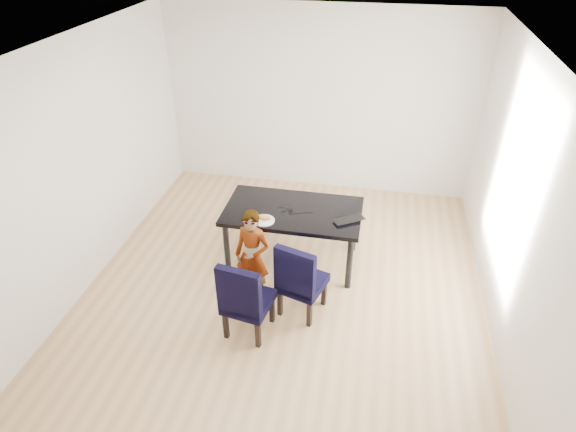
% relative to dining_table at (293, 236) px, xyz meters
% --- Properties ---
extents(floor, '(4.50, 5.00, 0.01)m').
position_rel_dining_table_xyz_m(floor, '(0.00, -0.50, -0.38)').
color(floor, tan).
rests_on(floor, ground).
extents(ceiling, '(4.50, 5.00, 0.01)m').
position_rel_dining_table_xyz_m(ceiling, '(0.00, -0.50, 2.33)').
color(ceiling, white).
rests_on(ceiling, wall_back).
extents(wall_back, '(4.50, 0.01, 2.70)m').
position_rel_dining_table_xyz_m(wall_back, '(0.00, 2.00, 0.98)').
color(wall_back, silver).
rests_on(wall_back, ground).
extents(wall_front, '(4.50, 0.01, 2.70)m').
position_rel_dining_table_xyz_m(wall_front, '(0.00, -3.00, 0.98)').
color(wall_front, silver).
rests_on(wall_front, ground).
extents(wall_left, '(0.01, 5.00, 2.70)m').
position_rel_dining_table_xyz_m(wall_left, '(-2.25, -0.50, 0.98)').
color(wall_left, white).
rests_on(wall_left, ground).
extents(wall_right, '(0.01, 5.00, 2.70)m').
position_rel_dining_table_xyz_m(wall_right, '(2.25, -0.50, 0.98)').
color(wall_right, silver).
rests_on(wall_right, ground).
extents(dining_table, '(1.60, 0.90, 0.75)m').
position_rel_dining_table_xyz_m(dining_table, '(0.00, 0.00, 0.00)').
color(dining_table, black).
rests_on(dining_table, floor).
extents(chair_left, '(0.51, 0.53, 0.93)m').
position_rel_dining_table_xyz_m(chair_left, '(-0.22, -1.23, 0.09)').
color(chair_left, black).
rests_on(chair_left, floor).
extents(chair_right, '(0.56, 0.57, 0.92)m').
position_rel_dining_table_xyz_m(chair_right, '(0.26, -0.83, 0.08)').
color(chair_right, black).
rests_on(chair_right, floor).
extents(child, '(0.45, 0.34, 1.10)m').
position_rel_dining_table_xyz_m(child, '(-0.32, -0.70, 0.18)').
color(child, orange).
rests_on(child, floor).
extents(plate, '(0.27, 0.27, 0.01)m').
position_rel_dining_table_xyz_m(plate, '(-0.28, -0.30, 0.38)').
color(plate, silver).
rests_on(plate, dining_table).
extents(sandwich, '(0.17, 0.12, 0.06)m').
position_rel_dining_table_xyz_m(sandwich, '(-0.27, -0.29, 0.42)').
color(sandwich, '#AB6D3D').
rests_on(sandwich, plate).
extents(laptop, '(0.43, 0.39, 0.03)m').
position_rel_dining_table_xyz_m(laptop, '(0.64, -0.08, 0.39)').
color(laptop, black).
rests_on(laptop, dining_table).
extents(cable_tangle, '(0.15, 0.15, 0.01)m').
position_rel_dining_table_xyz_m(cable_tangle, '(-0.05, -0.08, 0.38)').
color(cable_tangle, black).
rests_on(cable_tangle, dining_table).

